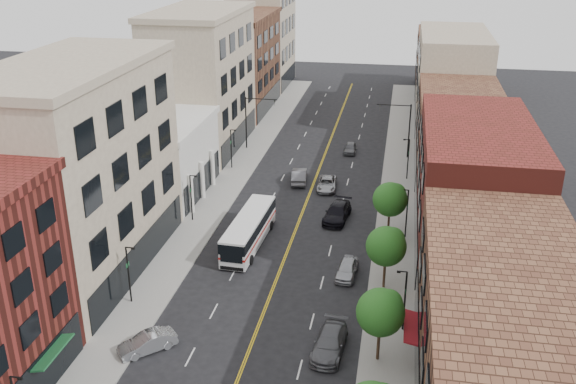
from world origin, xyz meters
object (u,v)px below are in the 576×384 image
Objects in this scene: car_lane_behind at (299,176)px; car_lane_a at (337,213)px; car_lane_c at (350,148)px; city_bus at (249,229)px; car_angle_b at (147,343)px; car_parked_far at (347,269)px; car_lane_b at (327,184)px; car_parked_mid at (330,343)px.

car_lane_behind reaches higher than car_lane_a.
car_lane_behind reaches higher than car_lane_c.
car_angle_b is (-3.36, -17.73, -0.99)m from city_bus.
car_angle_b is 47.85m from car_lane_c.
car_lane_behind is (-7.82, 21.37, 0.10)m from car_parked_far.
car_lane_c is (1.54, 13.48, -0.01)m from car_lane_b.
car_lane_behind reaches higher than car_parked_mid.
car_angle_b is 35.18m from car_lane_behind.
car_parked_far is 0.87× the size of car_lane_b.
car_lane_c is (7.21, 28.93, -1.03)m from city_bus.
car_parked_mid reaches higher than car_lane_c.
car_lane_b is (5.67, 15.46, -1.02)m from city_bus.
car_parked_mid is at bearing -86.00° from car_lane_b.
car_parked_mid is 44.47m from car_lane_c.
city_bus is 17.18m from car_lane_behind.
car_parked_mid is 1.10× the size of car_lane_b.
city_bus reaches higher than car_lane_behind.
car_lane_behind is at bearing 85.63° from city_bus.
car_parked_far is (9.91, -4.34, -0.98)m from city_bus.
car_parked_far is at bearing -72.58° from car_lane_a.
car_lane_a is 1.17× the size of car_lane_b.
car_lane_a is (-2.13, 11.51, 0.10)m from car_parked_far.
car_parked_mid reaches higher than car_parked_far.
car_lane_behind reaches higher than car_angle_b.
car_lane_behind is at bearing 114.50° from car_parked_far.
car_angle_b is at bearing -130.33° from car_parked_far.
car_lane_a is at bearing 104.88° from car_parked_far.
car_lane_behind is 3.91m from car_lane_b.
car_angle_b is 18.85m from car_parked_far.
car_parked_mid is at bearing -55.27° from city_bus.
car_parked_mid is at bearing 56.92° from car_angle_b.
car_parked_far is 0.85× the size of car_lane_behind.
city_bus reaches higher than car_lane_b.
city_bus is 29.84m from car_lane_c.
car_lane_b is (-4.02, 30.92, -0.10)m from car_parked_mid.
city_bus reaches higher than car_lane_c.
car_lane_behind is at bearing 152.90° from car_lane_b.
car_parked_mid is 22.72m from car_lane_a.
car_lane_behind is at bearing 128.15° from car_angle_b.
car_lane_a is 1.45× the size of car_lane_c.
car_lane_b is 1.24× the size of car_lane_c.
car_parked_mid is 1.36× the size of car_lane_c.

